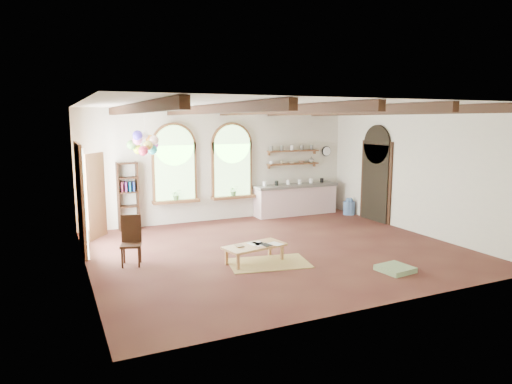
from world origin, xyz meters
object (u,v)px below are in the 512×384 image
side_chair (131,251)px  balloon_cluster (145,143)px  coffee_table (255,247)px  kitchen_counter (296,199)px

side_chair → balloon_cluster: size_ratio=0.87×
coffee_table → side_chair: side_chair is taller
balloon_cluster → coffee_table: bearing=-61.9°
side_chair → balloon_cluster: balloon_cluster is taller
coffee_table → side_chair: (-2.32, 0.87, -0.03)m
coffee_table → balloon_cluster: (-1.58, 2.96, 2.01)m
side_chair → kitchen_counter: bearing=28.6°
kitchen_counter → balloon_cluster: bearing=-169.2°
kitchen_counter → coffee_table: bearing=-129.1°
coffee_table → side_chair: 2.48m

